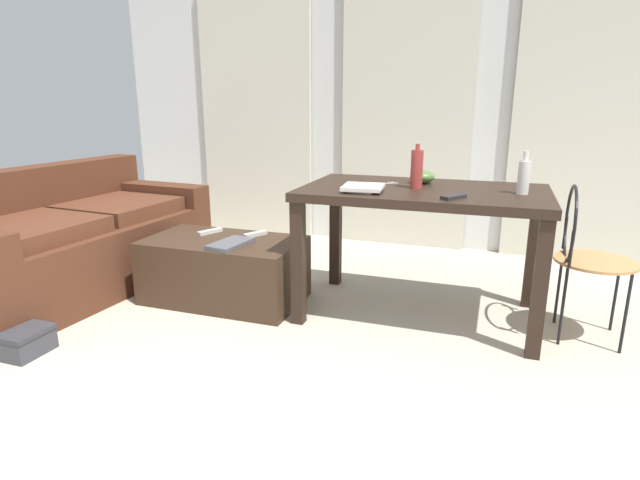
{
  "coord_description": "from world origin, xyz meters",
  "views": [
    {
      "loc": [
        0.79,
        -1.38,
        1.26
      ],
      "look_at": [
        -0.21,
        1.49,
        0.42
      ],
      "focal_mm": 28.89,
      "sensor_mm": 36.0,
      "label": 1
    }
  ],
  "objects": [
    {
      "name": "bottle_near",
      "position": [
        0.35,
        1.53,
        0.88
      ],
      "size": [
        0.07,
        0.07,
        0.25
      ],
      "color": "#99332D",
      "rests_on": "craft_table"
    },
    {
      "name": "tv_remote_primary",
      "position": [
        -0.66,
        1.51,
        0.41
      ],
      "size": [
        0.12,
        0.17,
        0.02
      ],
      "primitive_type": "cube",
      "rotation": [
        0.0,
        0.0,
        -0.5
      ],
      "color": "#B7B7B2",
      "rests_on": "coffee_table"
    },
    {
      "name": "tv_remote_on_table",
      "position": [
        0.58,
        1.27,
        0.78
      ],
      "size": [
        0.13,
        0.15,
        0.02
      ],
      "primitive_type": "cube",
      "rotation": [
        0.0,
        0.0,
        -0.6
      ],
      "color": "#232326",
      "rests_on": "craft_table"
    },
    {
      "name": "bowl",
      "position": [
        0.36,
        1.72,
        0.81
      ],
      "size": [
        0.14,
        0.14,
        0.08
      ],
      "primitive_type": "ellipsoid",
      "color": "#477033",
      "rests_on": "craft_table"
    },
    {
      "name": "book_stack",
      "position": [
        0.09,
        1.34,
        0.79
      ],
      "size": [
        0.23,
        0.25,
        0.03
      ],
      "color": "silver",
      "rests_on": "craft_table"
    },
    {
      "name": "ground_plane",
      "position": [
        0.0,
        1.17,
        0.0
      ],
      "size": [
        7.53,
        7.53,
        0.0
      ],
      "primitive_type": "plane",
      "color": "#B2A893"
    },
    {
      "name": "craft_table",
      "position": [
        0.39,
        1.54,
        0.66
      ],
      "size": [
        1.36,
        0.8,
        0.77
      ],
      "color": "black",
      "rests_on": "ground"
    },
    {
      "name": "curtains",
      "position": [
        0.0,
        3.05,
        1.13
      ],
      "size": [
        3.87,
        0.03,
        2.27
      ],
      "color": "beige",
      "rests_on": "ground"
    },
    {
      "name": "scissors",
      "position": [
        0.16,
        1.63,
        0.77
      ],
      "size": [
        0.11,
        0.11,
        0.0
      ],
      "color": "#9EA0A5",
      "rests_on": "craft_table"
    },
    {
      "name": "magazine",
      "position": [
        -0.7,
        1.25,
        0.42
      ],
      "size": [
        0.2,
        0.31,
        0.03
      ],
      "primitive_type": "cube",
      "rotation": [
        0.0,
        0.0,
        -0.15
      ],
      "color": "#4C4C51",
      "rests_on": "coffee_table"
    },
    {
      "name": "wire_chair",
      "position": [
        1.24,
        1.52,
        0.51
      ],
      "size": [
        0.41,
        0.41,
        0.83
      ],
      "color": "#B7844C",
      "rests_on": "ground"
    },
    {
      "name": "wall_back",
      "position": [
        0.0,
        3.14,
        1.29
      ],
      "size": [
        5.44,
        0.1,
        2.57
      ],
      "primitive_type": "cube",
      "color": "silver",
      "rests_on": "ground"
    },
    {
      "name": "bottle_far",
      "position": [
        0.91,
        1.53,
        0.86
      ],
      "size": [
        0.06,
        0.06,
        0.23
      ],
      "color": "beige",
      "rests_on": "craft_table"
    },
    {
      "name": "couch",
      "position": [
        -1.92,
        1.24,
        0.32
      ],
      "size": [
        1.05,
        1.88,
        0.81
      ],
      "color": "#4C2819",
      "rests_on": "ground"
    },
    {
      "name": "coffee_table",
      "position": [
        -0.82,
        1.36,
        0.2
      ],
      "size": [
        0.98,
        0.55,
        0.4
      ],
      "color": "#382619",
      "rests_on": "ground"
    },
    {
      "name": "shoebox",
      "position": [
        -1.49,
        0.37,
        0.07
      ],
      "size": [
        0.35,
        0.24,
        0.13
      ],
      "color": "#38383D",
      "rests_on": "ground"
    },
    {
      "name": "tv_remote_secondary",
      "position": [
        -0.98,
        1.47,
        0.41
      ],
      "size": [
        0.11,
        0.18,
        0.02
      ],
      "primitive_type": "cube",
      "rotation": [
        0.0,
        0.0,
        -0.42
      ],
      "color": "#B7B7B2",
      "rests_on": "coffee_table"
    }
  ]
}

